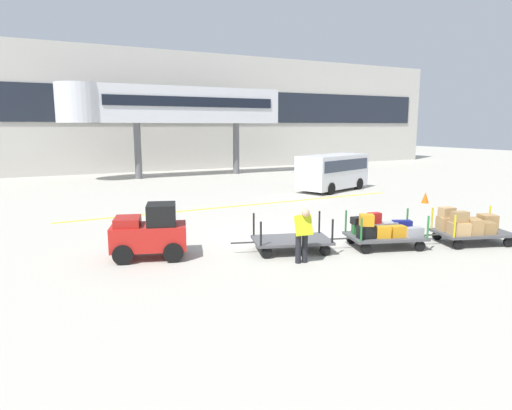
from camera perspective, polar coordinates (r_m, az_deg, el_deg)
name	(u,v)px	position (r m, az deg, el deg)	size (l,w,h in m)	color
ground_plane	(288,237)	(15.66, 4.00, -4.05)	(120.00, 120.00, 0.00)	#B2ADA0
apron_lead_line	(248,205)	(21.90, -1.02, -0.01)	(17.40, 0.20, 0.01)	yellow
terminal_building	(125,111)	(39.78, -16.08, 11.24)	(63.88, 2.51, 9.93)	#BCB7AD
jet_bridge	(166,106)	(34.39, -11.16, 12.11)	(16.19, 3.00, 6.57)	silver
baggage_tug	(150,233)	(13.38, -13.12, -3.38)	(2.34, 1.76, 1.58)	red
baggage_cart_lead	(291,241)	(13.83, 4.45, -4.46)	(3.08, 2.04, 1.10)	#4C4C4F
baggage_cart_middle	(383,231)	(14.75, 15.59, -3.14)	(3.08, 2.04, 1.14)	#4C4C4F
baggage_cart_tail	(468,226)	(16.20, 25.05, -2.41)	(3.08, 2.04, 1.16)	#4C4C4F
baggage_handler	(303,233)	(12.56, 5.90, -3.51)	(0.45, 0.47, 1.56)	black
shuttle_van	(333,170)	(27.14, 9.60, 4.39)	(5.16, 3.37, 2.10)	silver
safety_cone_near	(425,198)	(23.98, 20.44, 0.89)	(0.36, 0.36, 0.55)	#EA590F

